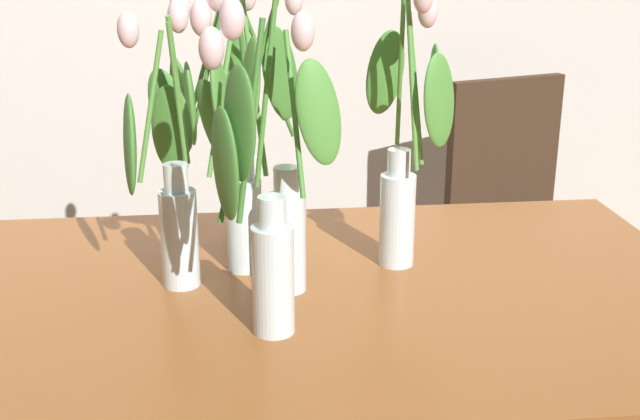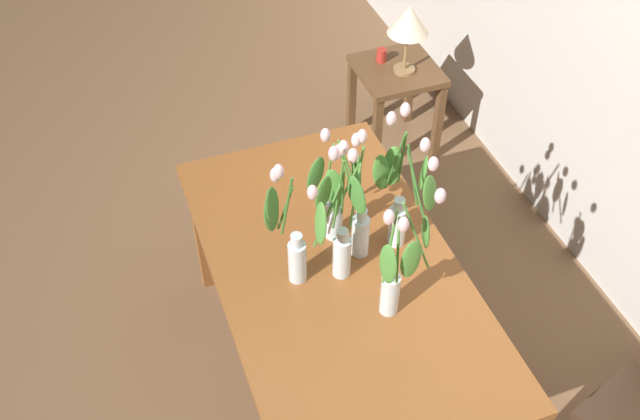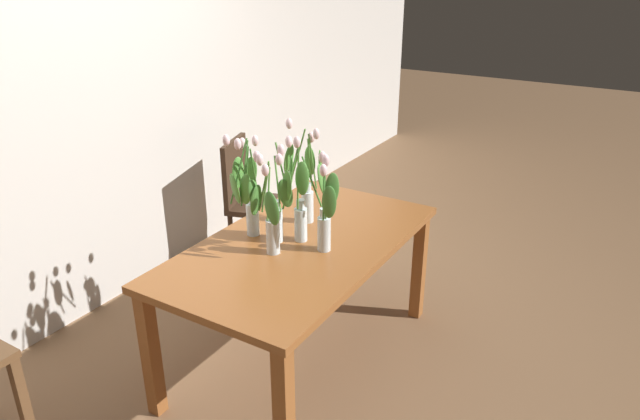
# 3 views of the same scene
# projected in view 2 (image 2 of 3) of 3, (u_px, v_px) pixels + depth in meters

# --- Properties ---
(ground_plane) EXTENTS (18.00, 18.00, 0.00)m
(ground_plane) POSITION_uv_depth(u_px,v_px,m) (335.00, 377.00, 3.29)
(ground_plane) COLOR brown
(dining_table) EXTENTS (1.60, 0.90, 0.74)m
(dining_table) POSITION_uv_depth(u_px,v_px,m) (337.00, 285.00, 2.84)
(dining_table) COLOR brown
(dining_table) RESTS_ON ground
(tulip_vase_0) EXTENTS (0.21, 0.16, 0.57)m
(tulip_vase_0) POSITION_uv_depth(u_px,v_px,m) (356.00, 220.00, 2.69)
(tulip_vase_0) COLOR silver
(tulip_vase_0) RESTS_ON dining_table
(tulip_vase_1) EXTENTS (0.28, 0.20, 0.58)m
(tulip_vase_1) POSITION_uv_depth(u_px,v_px,m) (402.00, 197.00, 2.72)
(tulip_vase_1) COLOR silver
(tulip_vase_1) RESTS_ON dining_table
(tulip_vase_2) EXTENTS (0.13, 0.22, 0.52)m
(tulip_vase_2) POSITION_uv_depth(u_px,v_px,m) (338.00, 197.00, 2.77)
(tulip_vase_2) COLOR silver
(tulip_vase_2) RESTS_ON dining_table
(tulip_vase_3) EXTENTS (0.16, 0.22, 0.57)m
(tulip_vase_3) POSITION_uv_depth(u_px,v_px,m) (398.00, 273.00, 2.48)
(tulip_vase_3) COLOR silver
(tulip_vase_3) RESTS_ON dining_table
(tulip_vase_4) EXTENTS (0.23, 0.19, 0.58)m
(tulip_vase_4) POSITION_uv_depth(u_px,v_px,m) (336.00, 230.00, 2.61)
(tulip_vase_4) COLOR silver
(tulip_vase_4) RESTS_ON dining_table
(tulip_vase_5) EXTENTS (0.13, 0.14, 0.53)m
(tulip_vase_5) POSITION_uv_depth(u_px,v_px,m) (290.00, 242.00, 2.62)
(tulip_vase_5) COLOR silver
(tulip_vase_5) RESTS_ON dining_table
(side_table) EXTENTS (0.44, 0.44, 0.55)m
(side_table) POSITION_uv_depth(u_px,v_px,m) (396.00, 85.00, 4.14)
(side_table) COLOR brown
(side_table) RESTS_ON ground
(table_lamp) EXTENTS (0.22, 0.22, 0.40)m
(table_lamp) POSITION_uv_depth(u_px,v_px,m) (409.00, 21.00, 3.82)
(table_lamp) COLOR olive
(table_lamp) RESTS_ON side_table
(pillar_candle) EXTENTS (0.06, 0.06, 0.07)m
(pillar_candle) POSITION_uv_depth(u_px,v_px,m) (381.00, 55.00, 4.08)
(pillar_candle) COLOR #B72D23
(pillar_candle) RESTS_ON side_table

